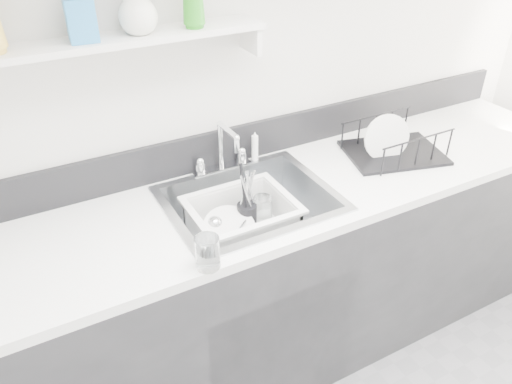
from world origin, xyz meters
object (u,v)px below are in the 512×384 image
counter_run (251,287)px  wash_tub (242,220)px  sink (250,218)px  dish_rack (395,139)px

counter_run → wash_tub: counter_run is taller
counter_run → wash_tub: bearing=178.1°
counter_run → sink: size_ratio=5.00×
counter_run → sink: sink is taller
counter_run → wash_tub: size_ratio=7.99×
wash_tub → dish_rack: 0.78m
counter_run → dish_rack: dish_rack is taller
counter_run → wash_tub: 0.37m
sink → wash_tub: 0.03m
counter_run → dish_rack: bearing=1.3°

